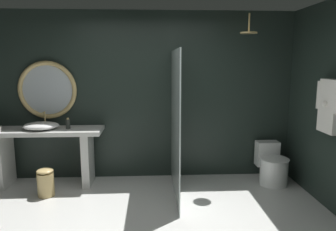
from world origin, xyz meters
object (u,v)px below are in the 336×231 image
object	(u,v)px
round_wall_mirror	(47,90)
rain_shower_head	(249,32)
hanging_bathrobe	(331,103)
toilet	(272,166)
soap_dispenser	(68,124)
waste_bin	(46,182)
vessel_sink	(41,126)

from	to	relation	value
round_wall_mirror	rain_shower_head	xyz separation A→B (m)	(2.94, -0.39, 0.84)
hanging_bathrobe	toilet	world-z (taller)	hanging_bathrobe
rain_shower_head	hanging_bathrobe	distance (m)	1.47
soap_dispenser	round_wall_mirror	size ratio (longest dim) A/B	0.18
soap_dispenser	rain_shower_head	size ratio (longest dim) A/B	0.59
toilet	hanging_bathrobe	bearing A→B (deg)	-72.75
waste_bin	toilet	bearing A→B (deg)	5.49
round_wall_mirror	waste_bin	distance (m)	1.38
round_wall_mirror	toilet	distance (m)	3.61
vessel_sink	rain_shower_head	size ratio (longest dim) A/B	1.86
round_wall_mirror	hanging_bathrobe	bearing A→B (deg)	-18.97
soap_dispenser	waste_bin	world-z (taller)	soap_dispenser
hanging_bathrobe	round_wall_mirror	bearing A→B (deg)	161.03
round_wall_mirror	hanging_bathrobe	distance (m)	3.91
soap_dispenser	rain_shower_head	world-z (taller)	rain_shower_head
toilet	round_wall_mirror	bearing A→B (deg)	174.33
rain_shower_head	waste_bin	xyz separation A→B (m)	(-2.84, -0.27, -2.05)
hanging_bathrobe	toilet	xyz separation A→B (m)	(-0.29, 0.93, -1.09)
soap_dispenser	waste_bin	size ratio (longest dim) A/B	0.41
rain_shower_head	round_wall_mirror	bearing A→B (deg)	172.51
hanging_bathrobe	toilet	distance (m)	1.46
rain_shower_head	hanging_bathrobe	xyz separation A→B (m)	(0.75, -0.88, -0.90)
round_wall_mirror	rain_shower_head	size ratio (longest dim) A/B	3.19
round_wall_mirror	waste_bin	bearing A→B (deg)	-80.80
hanging_bathrobe	waste_bin	size ratio (longest dim) A/B	1.79
vessel_sink	rain_shower_head	xyz separation A→B (m)	(2.98, -0.12, 1.34)
soap_dispenser	round_wall_mirror	distance (m)	0.64
round_wall_mirror	hanging_bathrobe	world-z (taller)	round_wall_mirror
vessel_sink	round_wall_mirror	xyz separation A→B (m)	(0.04, 0.27, 0.50)
rain_shower_head	waste_bin	size ratio (longest dim) A/B	0.70
toilet	waste_bin	xyz separation A→B (m)	(-3.30, -0.32, -0.06)
vessel_sink	rain_shower_head	world-z (taller)	rain_shower_head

